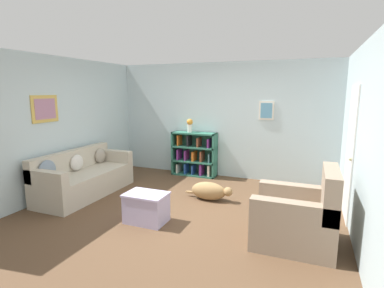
# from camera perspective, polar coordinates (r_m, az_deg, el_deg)

# --- Properties ---
(ground_plane) EXTENTS (14.00, 14.00, 0.00)m
(ground_plane) POSITION_cam_1_polar(r_m,az_deg,el_deg) (5.15, -1.69, -12.31)
(ground_plane) COLOR brown
(wall_back) EXTENTS (5.60, 0.13, 2.60)m
(wall_back) POSITION_cam_1_polar(r_m,az_deg,el_deg) (6.92, 5.74, 4.52)
(wall_back) COLOR silver
(wall_back) RESTS_ON ground_plane
(wall_left) EXTENTS (0.13, 5.00, 2.60)m
(wall_left) POSITION_cam_1_polar(r_m,az_deg,el_deg) (6.27, -23.68, 3.18)
(wall_left) COLOR silver
(wall_left) RESTS_ON ground_plane
(wall_right) EXTENTS (0.16, 5.00, 2.60)m
(wall_right) POSITION_cam_1_polar(r_m,az_deg,el_deg) (4.48, 29.76, 0.17)
(wall_right) COLOR silver
(wall_right) RESTS_ON ground_plane
(couch) EXTENTS (0.81, 1.98, 0.84)m
(couch) POSITION_cam_1_polar(r_m,az_deg,el_deg) (6.11, -19.89, -6.11)
(couch) COLOR #B7AD99
(couch) RESTS_ON ground_plane
(bookshelf) EXTENTS (1.04, 0.35, 1.02)m
(bookshelf) POSITION_cam_1_polar(r_m,az_deg,el_deg) (7.02, 0.55, -2.06)
(bookshelf) COLOR #2D6B56
(bookshelf) RESTS_ON ground_plane
(recliner_chair) EXTENTS (0.99, 0.89, 1.03)m
(recliner_chair) POSITION_cam_1_polar(r_m,az_deg,el_deg) (4.18, 19.65, -13.05)
(recliner_chair) COLOR gray
(recliner_chair) RESTS_ON ground_plane
(coffee_table) EXTENTS (0.62, 0.44, 0.45)m
(coffee_table) POSITION_cam_1_polar(r_m,az_deg,el_deg) (4.66, -8.69, -11.73)
(coffee_table) COLOR #ADA3CC
(coffee_table) RESTS_ON ground_plane
(dog) EXTENTS (0.92, 0.30, 0.33)m
(dog) POSITION_cam_1_polar(r_m,az_deg,el_deg) (5.52, 3.37, -8.93)
(dog) COLOR #9E7A4C
(dog) RESTS_ON ground_plane
(vase) EXTENTS (0.14, 0.14, 0.31)m
(vase) POSITION_cam_1_polar(r_m,az_deg,el_deg) (6.93, -0.42, 3.70)
(vase) COLOR silver
(vase) RESTS_ON bookshelf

